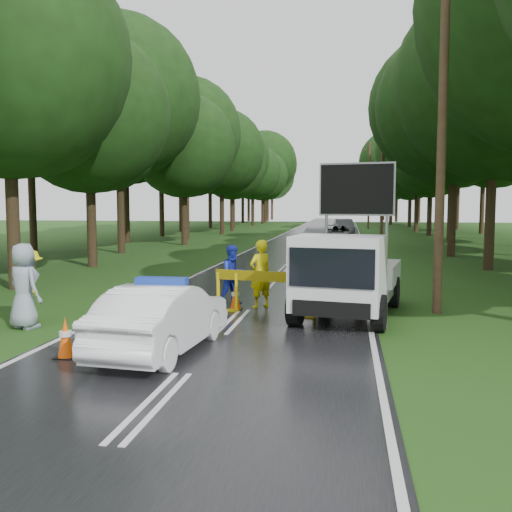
% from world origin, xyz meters
% --- Properties ---
extents(ground, '(160.00, 160.00, 0.00)m').
position_xyz_m(ground, '(0.00, 0.00, 0.00)').
color(ground, '#224413').
rests_on(ground, ground).
extents(road, '(7.00, 140.00, 0.02)m').
position_xyz_m(road, '(0.00, 30.00, 0.01)').
color(road, black).
rests_on(road, ground).
extents(guardrail, '(0.12, 60.06, 0.70)m').
position_xyz_m(guardrail, '(3.70, 29.67, 0.55)').
color(guardrail, gray).
rests_on(guardrail, ground).
extents(utility_pole_near, '(1.40, 0.24, 10.00)m').
position_xyz_m(utility_pole_near, '(5.20, 2.00, 5.06)').
color(utility_pole_near, '#3F2A1D').
rests_on(utility_pole_near, ground).
extents(utility_pole_mid, '(1.40, 0.24, 10.00)m').
position_xyz_m(utility_pole_mid, '(5.20, 28.00, 5.06)').
color(utility_pole_mid, '#3F2A1D').
rests_on(utility_pole_mid, ground).
extents(utility_pole_far, '(1.40, 0.24, 10.00)m').
position_xyz_m(utility_pole_far, '(5.20, 54.00, 5.06)').
color(utility_pole_far, '#3F2A1D').
rests_on(utility_pole_far, ground).
extents(police_sedan, '(1.79, 4.24, 1.50)m').
position_xyz_m(police_sedan, '(-0.81, -3.14, 0.68)').
color(police_sedan, white).
rests_on(police_sedan, ground).
extents(work_truck, '(3.04, 5.34, 4.03)m').
position_xyz_m(work_truck, '(2.79, 0.98, 1.09)').
color(work_truck, gray).
rests_on(work_truck, ground).
extents(barrier, '(2.78, 0.65, 1.17)m').
position_xyz_m(barrier, '(0.64, 1.00, 0.88)').
color(barrier, yellow).
rests_on(barrier, ground).
extents(officer, '(0.83, 0.83, 1.94)m').
position_xyz_m(officer, '(0.37, 2.00, 0.97)').
color(officer, yellow).
rests_on(officer, ground).
extents(civilian, '(1.08, 1.06, 1.75)m').
position_xyz_m(civilian, '(-0.50, 2.48, 0.87)').
color(civilian, '#1A2CAD').
rests_on(civilian, ground).
extents(bystander_left, '(1.04, 1.35, 1.85)m').
position_xyz_m(bystander_left, '(-4.89, -1.04, 0.93)').
color(bystander_left, yellow).
rests_on(bystander_left, ground).
extents(bystander_right, '(1.18, 1.03, 2.03)m').
position_xyz_m(bystander_right, '(-4.75, -1.50, 1.01)').
color(bystander_right, '#8A96A5').
rests_on(bystander_right, ground).
extents(queue_car_first, '(1.91, 4.59, 1.55)m').
position_xyz_m(queue_car_first, '(1.30, 14.15, 0.78)').
color(queue_car_first, '#3C3F43').
rests_on(queue_car_first, ground).
extents(queue_car_second, '(2.29, 5.10, 1.45)m').
position_xyz_m(queue_car_second, '(0.85, 21.19, 0.73)').
color(queue_car_second, '#A8AAB0').
rests_on(queue_car_second, ground).
extents(queue_car_third, '(2.79, 5.33, 1.43)m').
position_xyz_m(queue_car_third, '(1.96, 27.68, 0.72)').
color(queue_car_third, black).
rests_on(queue_car_third, ground).
extents(queue_car_fourth, '(2.06, 4.64, 1.48)m').
position_xyz_m(queue_car_fourth, '(2.48, 40.52, 0.74)').
color(queue_car_fourth, '#3E4145').
rests_on(queue_car_fourth, ground).
extents(cone_near_left, '(0.38, 0.38, 0.81)m').
position_xyz_m(cone_near_left, '(-2.50, -3.83, 0.39)').
color(cone_near_left, black).
rests_on(cone_near_left, ground).
extents(cone_center, '(0.36, 0.36, 0.77)m').
position_xyz_m(cone_center, '(-0.25, 1.49, 0.37)').
color(cone_center, black).
rests_on(cone_center, ground).
extents(cone_far, '(0.37, 0.37, 0.78)m').
position_xyz_m(cone_far, '(1.40, 5.00, 0.38)').
color(cone_far, black).
rests_on(cone_far, ground).
extents(cone_left_mid, '(0.32, 0.32, 0.67)m').
position_xyz_m(cone_left_mid, '(-2.86, 2.16, 0.32)').
color(cone_left_mid, black).
rests_on(cone_left_mid, ground).
extents(cone_right, '(0.39, 0.39, 0.82)m').
position_xyz_m(cone_right, '(3.17, 4.08, 0.40)').
color(cone_right, black).
rests_on(cone_right, ground).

